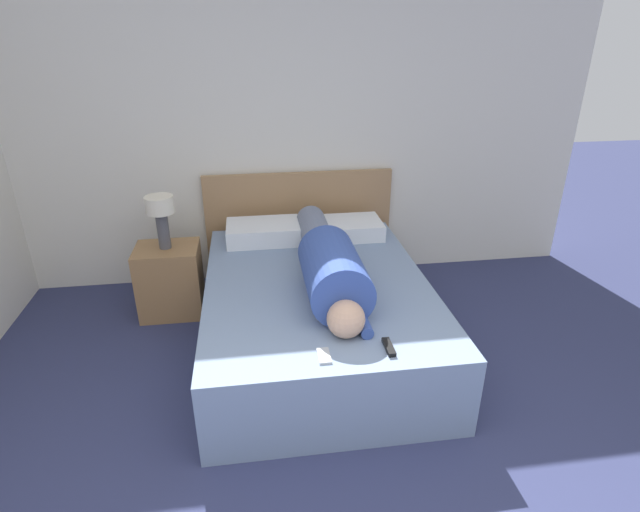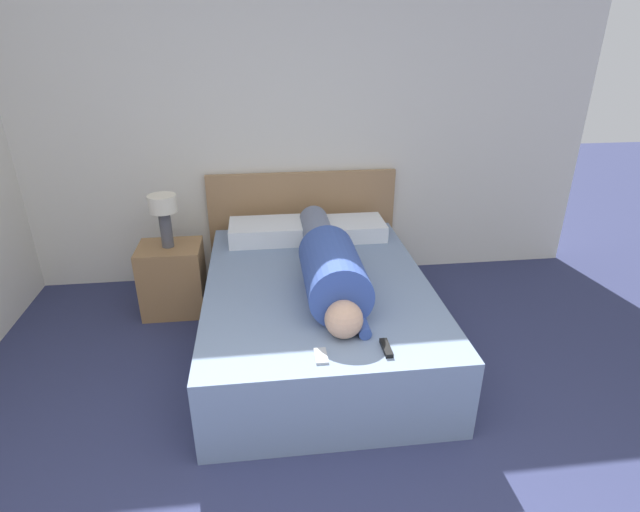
% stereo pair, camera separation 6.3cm
% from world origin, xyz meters
% --- Properties ---
extents(wall_back, '(5.27, 0.06, 2.60)m').
position_xyz_m(wall_back, '(0.00, 3.26, 1.30)').
color(wall_back, silver).
rests_on(wall_back, ground_plane).
extents(bed, '(1.46, 1.98, 0.50)m').
position_xyz_m(bed, '(0.19, 2.10, 0.25)').
color(bed, '#7589A8').
rests_on(bed, ground_plane).
extents(headboard, '(1.58, 0.04, 0.94)m').
position_xyz_m(headboard, '(0.19, 3.19, 0.47)').
color(headboard, '#A37A51').
rests_on(headboard, ground_plane).
extents(nightstand, '(0.46, 0.37, 0.54)m').
position_xyz_m(nightstand, '(-0.85, 2.69, 0.27)').
color(nightstand, olive).
rests_on(nightstand, ground_plane).
extents(table_lamp, '(0.20, 0.20, 0.40)m').
position_xyz_m(table_lamp, '(-0.85, 2.69, 0.82)').
color(table_lamp, '#4C4C51').
rests_on(table_lamp, nightstand).
extents(person_lying, '(0.37, 1.62, 0.37)m').
position_xyz_m(person_lying, '(0.26, 2.02, 0.65)').
color(person_lying, tan).
rests_on(person_lying, bed).
extents(pillow_near_headboard, '(0.57, 0.37, 0.14)m').
position_xyz_m(pillow_near_headboard, '(-0.12, 2.84, 0.57)').
color(pillow_near_headboard, white).
rests_on(pillow_near_headboard, bed).
extents(pillow_second, '(0.54, 0.37, 0.13)m').
position_xyz_m(pillow_second, '(0.54, 2.84, 0.56)').
color(pillow_second, white).
rests_on(pillow_second, bed).
extents(tv_remote, '(0.04, 0.15, 0.02)m').
position_xyz_m(tv_remote, '(0.46, 1.28, 0.51)').
color(tv_remote, black).
rests_on(tv_remote, bed).
extents(cell_phone, '(0.06, 0.13, 0.01)m').
position_xyz_m(cell_phone, '(0.12, 1.26, 0.50)').
color(cell_phone, '#B2B7BC').
rests_on(cell_phone, bed).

